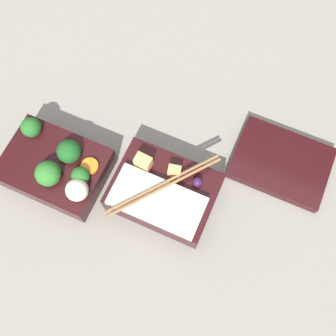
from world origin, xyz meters
name	(u,v)px	position (x,y,z in m)	size (l,w,h in m)	color
ground_plane	(109,182)	(0.00, 0.00, 0.00)	(3.00, 3.00, 0.00)	gray
bento_tray_vegetable	(57,167)	(-0.09, -0.02, 0.03)	(0.17, 0.13, 0.08)	black
bento_tray_rice	(163,193)	(0.10, 0.01, 0.03)	(0.17, 0.17, 0.08)	black
bento_lid	(281,163)	(0.27, 0.16, 0.01)	(0.17, 0.13, 0.02)	black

